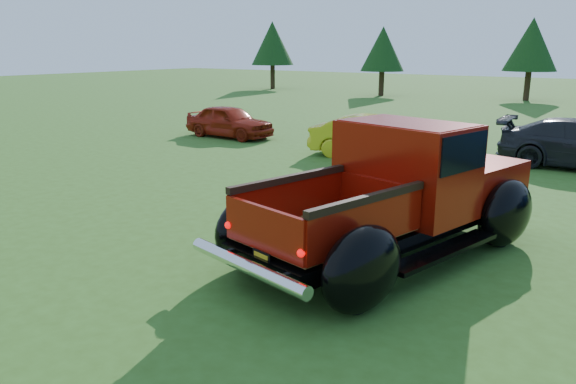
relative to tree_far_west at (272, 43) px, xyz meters
The scene contains 7 objects.
ground 37.37m from the tree_far_west, 53.75° to the right, with size 120.00×120.00×0.00m, color #305317.
tree_far_west is the anchor object (origin of this frame).
tree_west 10.06m from the tree_far_west, ahead, with size 2.94×2.94×4.60m.
tree_mid_left 19.03m from the tree_far_west, ahead, with size 3.20×3.20×5.00m.
pickup_truck 37.00m from the tree_far_west, 50.16° to the right, with size 3.68×6.00×2.11m.
show_car_red 25.06m from the tree_far_west, 57.16° to the right, with size 1.40×3.48×1.18m, color maroon.
show_car_yellow 29.19m from the tree_far_west, 47.50° to the right, with size 1.31×3.76×1.24m, color gold.
Camera 1 is at (5.13, -6.60, 3.24)m, focal length 35.00 mm.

